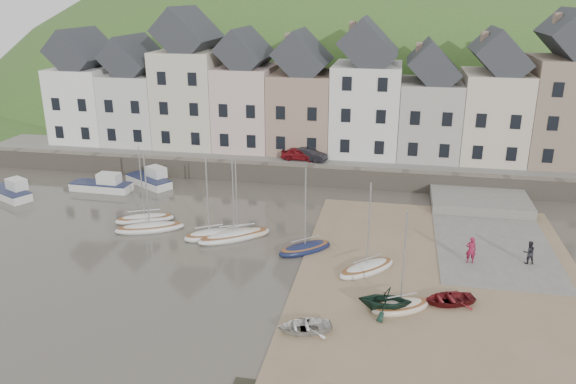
% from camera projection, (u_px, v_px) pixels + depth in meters
% --- Properties ---
extents(ground, '(160.00, 160.00, 0.00)m').
position_uv_depth(ground, '(271.00, 263.00, 38.02)').
color(ground, '#464037').
rests_on(ground, ground).
extents(quay_land, '(90.00, 30.00, 1.50)m').
position_uv_depth(quay_land, '(330.00, 139.00, 67.41)').
color(quay_land, '#395E25').
rests_on(quay_land, ground).
extents(quay_street, '(70.00, 7.00, 0.10)m').
position_uv_depth(quay_street, '(316.00, 158.00, 56.50)').
color(quay_street, slate).
rests_on(quay_street, quay_land).
extents(seawall, '(70.00, 1.20, 1.80)m').
position_uv_depth(seawall, '(310.00, 175.00, 53.47)').
color(seawall, slate).
rests_on(seawall, ground).
extents(beach, '(18.00, 26.00, 0.06)m').
position_uv_depth(beach, '(440.00, 278.00, 36.04)').
color(beach, '#7F6B4D').
rests_on(beach, ground).
extents(slipway, '(8.00, 18.00, 0.12)m').
position_uv_depth(slipway, '(489.00, 233.00, 42.72)').
color(slipway, slate).
rests_on(slipway, ground).
extents(hillside, '(134.40, 84.00, 84.00)m').
position_uv_depth(hillside, '(318.00, 203.00, 100.46)').
color(hillside, '#395E25').
rests_on(hillside, ground).
extents(townhouse_terrace, '(61.05, 8.00, 13.93)m').
position_uv_depth(townhouse_terrace, '(339.00, 95.00, 57.51)').
color(townhouse_terrace, white).
rests_on(townhouse_terrace, quay_land).
extents(sailboat_0, '(5.37, 3.53, 6.32)m').
position_uv_depth(sailboat_0, '(150.00, 228.00, 43.16)').
color(sailboat_0, silver).
rests_on(sailboat_0, ground).
extents(sailboat_1, '(4.78, 3.26, 6.32)m').
position_uv_depth(sailboat_1, '(145.00, 219.00, 44.86)').
color(sailboat_1, silver).
rests_on(sailboat_1, ground).
extents(sailboat_2, '(4.94, 3.37, 6.32)m').
position_uv_depth(sailboat_2, '(238.00, 234.00, 42.03)').
color(sailboat_2, beige).
rests_on(sailboat_2, ground).
extents(sailboat_3, '(3.99, 3.30, 6.32)m').
position_uv_depth(sailboat_3, '(209.00, 235.00, 41.86)').
color(sailboat_3, silver).
rests_on(sailboat_3, ground).
extents(sailboat_4, '(5.42, 4.56, 6.32)m').
position_uv_depth(sailboat_4, '(234.00, 236.00, 41.72)').
color(sailboat_4, silver).
rests_on(sailboat_4, ground).
extents(sailboat_5, '(4.12, 3.80, 6.32)m').
position_uv_depth(sailboat_5, '(305.00, 248.00, 39.68)').
color(sailboat_5, '#131B3D').
rests_on(sailboat_5, ground).
extents(sailboat_6, '(4.20, 4.20, 6.32)m').
position_uv_depth(sailboat_6, '(367.00, 268.00, 36.80)').
color(sailboat_6, silver).
rests_on(sailboat_6, ground).
extents(sailboat_7, '(3.83, 3.02, 6.32)m').
position_uv_depth(sailboat_7, '(400.00, 306.00, 32.31)').
color(sailboat_7, beige).
rests_on(sailboat_7, ground).
extents(motorboat_0, '(5.64, 1.91, 1.70)m').
position_uv_depth(motorboat_0, '(103.00, 185.00, 51.80)').
color(motorboat_0, silver).
rests_on(motorboat_0, ground).
extents(motorboat_1, '(5.19, 3.73, 1.70)m').
position_uv_depth(motorboat_1, '(11.00, 191.00, 50.02)').
color(motorboat_1, silver).
rests_on(motorboat_1, ground).
extents(motorboat_2, '(5.32, 4.19, 1.70)m').
position_uv_depth(motorboat_2, '(150.00, 179.00, 53.38)').
color(motorboat_2, silver).
rests_on(motorboat_2, ground).
extents(rowboat_white, '(3.41, 2.86, 0.60)m').
position_uv_depth(rowboat_white, '(304.00, 326.00, 30.23)').
color(rowboat_white, silver).
rests_on(rowboat_white, beach).
extents(rowboat_green, '(3.09, 2.71, 1.56)m').
position_uv_depth(rowboat_green, '(385.00, 300.00, 31.90)').
color(rowboat_green, black).
rests_on(rowboat_green, beach).
extents(rowboat_red, '(3.55, 3.01, 0.63)m').
position_uv_depth(rowboat_red, '(448.00, 299.00, 32.91)').
color(rowboat_red, maroon).
rests_on(rowboat_red, beach).
extents(person_red, '(0.67, 0.44, 1.83)m').
position_uv_depth(person_red, '(471.00, 250.00, 37.59)').
color(person_red, maroon).
rests_on(person_red, slipway).
extents(person_dark, '(0.88, 0.74, 1.59)m').
position_uv_depth(person_dark, '(529.00, 252.00, 37.53)').
color(person_dark, black).
rests_on(person_dark, slipway).
extents(car_left, '(3.62, 1.60, 1.21)m').
position_uv_depth(car_left, '(299.00, 154.00, 55.62)').
color(car_left, maroon).
rests_on(car_left, quay_street).
extents(car_right, '(3.95, 2.33, 1.23)m').
position_uv_depth(car_right, '(308.00, 154.00, 55.46)').
color(car_right, black).
rests_on(car_right, quay_street).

